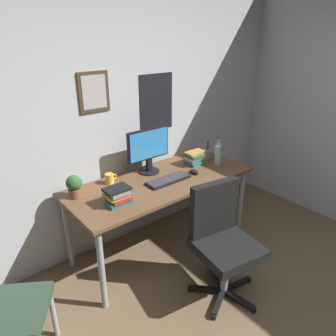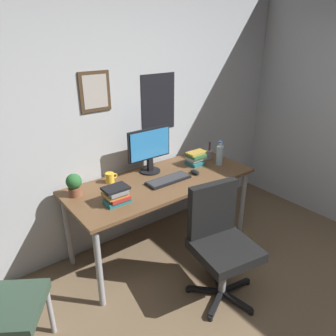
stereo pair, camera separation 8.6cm
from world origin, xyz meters
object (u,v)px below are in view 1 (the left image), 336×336
keyboard (168,180)px  book_stack_left (118,196)px  monitor (149,149)px  book_stack_right (194,158)px  computer_mouse (194,172)px  water_bottle (218,154)px  office_chair (222,236)px  coffee_mug_near (110,178)px  potted_plant (74,186)px  pen_cup (206,153)px

keyboard → book_stack_left: bearing=-173.8°
monitor → book_stack_right: monitor is taller
computer_mouse → water_bottle: size_ratio=0.44×
keyboard → book_stack_left: book_stack_left is taller
book_stack_right → office_chair: bearing=-120.2°
office_chair → book_stack_left: size_ratio=4.69×
book_stack_right → computer_mouse: bearing=-133.8°
coffee_mug_near → book_stack_right: 0.92m
coffee_mug_near → water_bottle: bearing=-15.8°
computer_mouse → water_bottle: water_bottle is taller
computer_mouse → monitor: bearing=135.0°
monitor → book_stack_right: (0.48, -0.13, -0.17)m
office_chair → computer_mouse: bearing=64.4°
monitor → potted_plant: size_ratio=2.36×
computer_mouse → pen_cup: 0.44m
potted_plant → office_chair: bearing=-50.5°
computer_mouse → water_bottle: (0.36, 0.02, 0.09)m
office_chair → potted_plant: size_ratio=4.87×
computer_mouse → coffee_mug_near: bearing=155.7°
monitor → pen_cup: bearing=-8.4°
potted_plant → book_stack_left: 0.39m
keyboard → coffee_mug_near: coffee_mug_near is taller
book_stack_left → book_stack_right: (1.04, 0.21, 0.00)m
water_bottle → coffee_mug_near: bearing=164.2°
keyboard → computer_mouse: 0.30m
potted_plant → water_bottle: bearing=-10.3°
pen_cup → potted_plant: bearing=176.9°
computer_mouse → book_stack_left: 0.87m
coffee_mug_near → book_stack_right: (0.91, -0.15, 0.02)m
keyboard → water_bottle: (0.66, -0.00, 0.09)m
water_bottle → book_stack_right: size_ratio=1.24×
computer_mouse → book_stack_right: book_stack_right is taller
coffee_mug_near → potted_plant: size_ratio=0.60×
water_bottle → pen_cup: (0.03, 0.18, -0.05)m
monitor → computer_mouse: (0.31, -0.31, -0.22)m
water_bottle → book_stack_left: size_ratio=1.25×
office_chair → book_stack_left: 0.88m
office_chair → monitor: size_ratio=2.07×
keyboard → potted_plant: 0.83m
monitor → coffee_mug_near: monitor is taller
book_stack_left → pen_cup: bearing=10.9°
monitor → potted_plant: monitor is taller
potted_plant → book_stack_left: potted_plant is taller
office_chair → computer_mouse: size_ratio=8.64×
monitor → book_stack_left: (-0.56, -0.34, -0.17)m
pen_cup → water_bottle: bearing=-98.2°
pen_cup → monitor: bearing=171.6°
coffee_mug_near → book_stack_left: (-0.14, -0.37, 0.02)m
office_chair → keyboard: office_chair is taller
computer_mouse → water_bottle: bearing=3.9°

